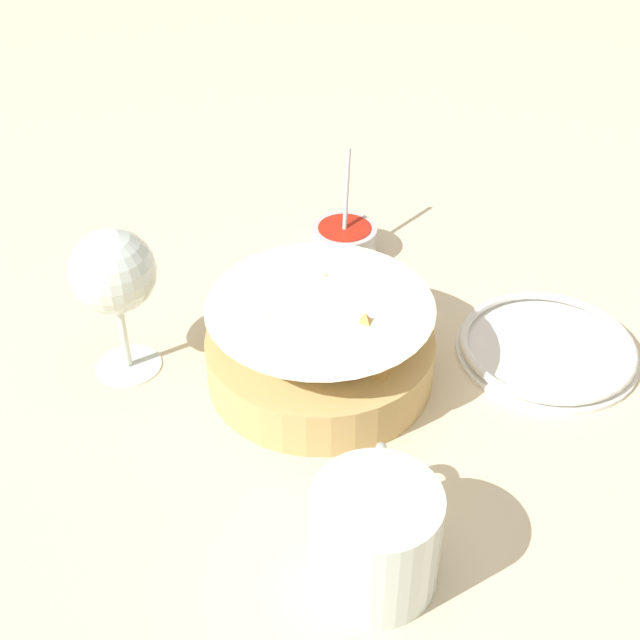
{
  "coord_description": "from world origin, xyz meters",
  "views": [
    {
      "loc": [
        -0.61,
        -0.03,
        0.56
      ],
      "look_at": [
        0.02,
        0.04,
        0.07
      ],
      "focal_mm": 50.0,
      "sensor_mm": 36.0,
      "label": 1
    }
  ],
  "objects": [
    {
      "name": "ground_plane",
      "position": [
        0.0,
        0.0,
        0.0
      ],
      "size": [
        4.0,
        4.0,
        0.0
      ],
      "primitive_type": "plane",
      "color": "beige"
    },
    {
      "name": "food_basket",
      "position": [
        0.02,
        0.04,
        0.04
      ],
      "size": [
        0.21,
        0.21,
        0.09
      ],
      "color": "tan",
      "rests_on": "ground_plane"
    },
    {
      "name": "sauce_cup",
      "position": [
        0.23,
        0.03,
        0.02
      ],
      "size": [
        0.08,
        0.07,
        0.11
      ],
      "color": "#B7B7BC",
      "rests_on": "ground_plane"
    },
    {
      "name": "wine_glass",
      "position": [
        0.02,
        0.22,
        0.11
      ],
      "size": [
        0.08,
        0.08,
        0.15
      ],
      "color": "silver",
      "rests_on": "ground_plane"
    },
    {
      "name": "beer_mug",
      "position": [
        -0.19,
        -0.03,
        0.04
      ],
      "size": [
        0.13,
        0.1,
        0.09
      ],
      "color": "silver",
      "rests_on": "ground_plane"
    },
    {
      "name": "side_plate",
      "position": [
        0.08,
        -0.18,
        0.01
      ],
      "size": [
        0.18,
        0.18,
        0.01
      ],
      "color": "white",
      "rests_on": "ground_plane"
    }
  ]
}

